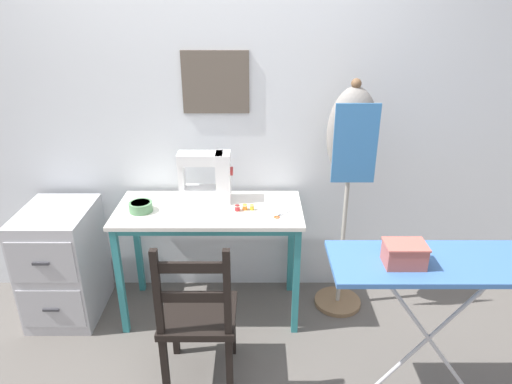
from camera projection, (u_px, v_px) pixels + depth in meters
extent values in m
plane|color=#5B5651|center=(210.00, 335.00, 2.91)|extent=(14.00, 14.00, 0.00)
cube|color=silver|center=(211.00, 116.00, 2.95)|extent=(10.00, 0.05, 2.55)
cube|color=brown|center=(216.00, 82.00, 2.83)|extent=(0.42, 0.02, 0.39)
cube|color=silver|center=(209.00, 210.00, 2.85)|extent=(1.16, 0.53, 0.02)
cube|color=teal|center=(206.00, 232.00, 2.66)|extent=(1.08, 0.03, 0.04)
cube|color=teal|center=(121.00, 282.00, 2.80)|extent=(0.04, 0.04, 0.75)
cube|color=teal|center=(296.00, 282.00, 2.80)|extent=(0.04, 0.04, 0.75)
cube|color=teal|center=(138.00, 245.00, 3.21)|extent=(0.04, 0.04, 0.75)
cube|color=teal|center=(291.00, 245.00, 3.21)|extent=(0.04, 0.04, 0.75)
cube|color=white|center=(206.00, 194.00, 2.94)|extent=(0.33, 0.17, 0.08)
cube|color=white|center=(224.00, 171.00, 2.88)|extent=(0.09, 0.14, 0.24)
cube|color=white|center=(201.00, 158.00, 2.84)|extent=(0.28, 0.13, 0.07)
cube|color=white|center=(182.00, 176.00, 2.89)|extent=(0.04, 0.09, 0.17)
cylinder|color=#B22D2D|center=(232.00, 171.00, 2.88)|extent=(0.02, 0.06, 0.06)
cylinder|color=#99999E|center=(223.00, 151.00, 2.82)|extent=(0.01, 0.01, 0.02)
cylinder|color=#56895B|center=(141.00, 207.00, 2.79)|extent=(0.14, 0.14, 0.06)
cylinder|color=#2F4B32|center=(141.00, 203.00, 2.78)|extent=(0.11, 0.11, 0.01)
cube|color=silver|center=(283.00, 213.00, 2.78)|extent=(0.06, 0.10, 0.00)
cube|color=silver|center=(285.00, 213.00, 2.77)|extent=(0.09, 0.09, 0.00)
torus|color=#DB511E|center=(277.00, 217.00, 2.72)|extent=(0.03, 0.03, 0.01)
torus|color=#DB511E|center=(277.00, 217.00, 2.72)|extent=(0.03, 0.03, 0.01)
cylinder|color=red|center=(238.00, 208.00, 2.80)|extent=(0.03, 0.03, 0.04)
cylinder|color=beige|center=(238.00, 206.00, 2.79)|extent=(0.04, 0.04, 0.00)
cylinder|color=beige|center=(238.00, 211.00, 2.81)|extent=(0.04, 0.04, 0.00)
cylinder|color=orange|center=(245.00, 207.00, 2.81)|extent=(0.03, 0.03, 0.03)
cylinder|color=beige|center=(245.00, 205.00, 2.81)|extent=(0.04, 0.04, 0.00)
cylinder|color=beige|center=(245.00, 210.00, 2.82)|extent=(0.04, 0.04, 0.00)
cylinder|color=yellow|center=(252.00, 207.00, 2.81)|extent=(0.03, 0.03, 0.03)
cylinder|color=beige|center=(252.00, 205.00, 2.80)|extent=(0.03, 0.03, 0.00)
cylinder|color=beige|center=(252.00, 210.00, 2.82)|extent=(0.03, 0.03, 0.00)
cube|color=black|center=(199.00, 315.00, 2.46)|extent=(0.40, 0.38, 0.04)
cube|color=black|center=(175.00, 327.00, 2.69)|extent=(0.04, 0.04, 0.39)
cube|color=black|center=(233.00, 327.00, 2.69)|extent=(0.04, 0.04, 0.39)
cube|color=black|center=(165.00, 367.00, 2.40)|extent=(0.04, 0.04, 0.39)
cube|color=black|center=(230.00, 367.00, 2.40)|extent=(0.04, 0.04, 0.39)
cube|color=black|center=(158.00, 293.00, 2.21)|extent=(0.04, 0.04, 0.48)
cube|color=black|center=(228.00, 293.00, 2.21)|extent=(0.04, 0.04, 0.48)
cube|color=black|center=(191.00, 267.00, 2.15)|extent=(0.34, 0.02, 0.06)
cube|color=black|center=(193.00, 297.00, 2.22)|extent=(0.34, 0.02, 0.06)
cube|color=#B7B7BC|center=(64.00, 262.00, 2.99)|extent=(0.43, 0.53, 0.76)
cube|color=#A8A8AD|center=(42.00, 263.00, 2.68)|extent=(0.39, 0.01, 0.27)
cube|color=#333338|center=(41.00, 264.00, 2.67)|extent=(0.10, 0.01, 0.02)
cube|color=#A8A8AD|center=(52.00, 309.00, 2.81)|extent=(0.39, 0.01, 0.27)
cube|color=#333338|center=(51.00, 310.00, 2.80)|extent=(0.10, 0.01, 0.02)
cylinder|color=#846647|center=(338.00, 302.00, 3.20)|extent=(0.32, 0.32, 0.03)
cylinder|color=#ADA89E|center=(343.00, 237.00, 2.99)|extent=(0.03, 0.03, 1.01)
ellipsoid|color=gray|center=(352.00, 134.00, 2.71)|extent=(0.30, 0.22, 0.56)
sphere|color=brown|center=(357.00, 84.00, 2.59)|extent=(0.06, 0.06, 0.06)
cube|color=teal|center=(356.00, 144.00, 2.62)|extent=(0.26, 0.01, 0.47)
cube|color=#3D6BAD|center=(443.00, 263.00, 2.09)|extent=(1.04, 0.37, 0.02)
cylinder|color=#B7B7BC|center=(429.00, 338.00, 2.26)|extent=(0.64, 0.02, 0.87)
cylinder|color=#B7B7BC|center=(429.00, 338.00, 2.26)|extent=(0.64, 0.02, 0.87)
cube|color=#AD564C|center=(405.00, 255.00, 2.03)|extent=(0.18, 0.13, 0.10)
cube|color=#BE5F54|center=(406.00, 244.00, 2.01)|extent=(0.19, 0.13, 0.01)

